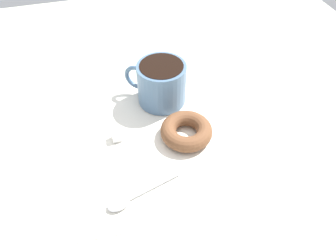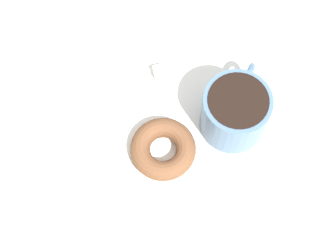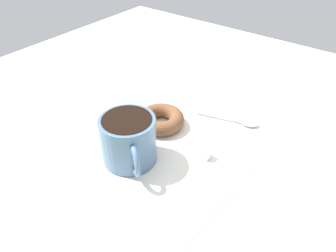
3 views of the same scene
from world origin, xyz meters
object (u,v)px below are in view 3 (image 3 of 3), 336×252
at_px(donut, 161,119).
at_px(spoon, 241,121).
at_px(sugar_cube, 206,153).
at_px(coffee_cup, 129,139).

relative_size(donut, spoon, 0.74).
distance_m(donut, spoon, 0.16).
bearing_deg(sugar_cube, coffee_cup, -141.22).
height_order(coffee_cup, spoon, coffee_cup).
xyz_separation_m(coffee_cup, donut, (-0.02, 0.11, -0.03)).
distance_m(spoon, sugar_cube, 0.13).
height_order(coffee_cup, sugar_cube, coffee_cup).
bearing_deg(spoon, coffee_cup, -116.55).
height_order(spoon, sugar_cube, sugar_cube).
bearing_deg(coffee_cup, donut, 99.50).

